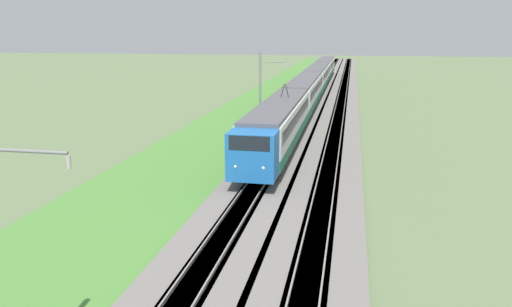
# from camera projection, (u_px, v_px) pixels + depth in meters

# --- Properties ---
(ballast_main) EXTENTS (240.00, 4.40, 0.30)m
(ballast_main) POSITION_uv_depth(u_px,v_px,m) (301.00, 116.00, 55.54)
(ballast_main) COLOR slate
(ballast_main) RESTS_ON ground
(ballast_adjacent) EXTENTS (240.00, 4.40, 0.30)m
(ballast_adjacent) POSITION_uv_depth(u_px,v_px,m) (339.00, 117.00, 54.79)
(ballast_adjacent) COLOR slate
(ballast_adjacent) RESTS_ON ground
(track_main) EXTENTS (240.00, 1.57, 0.45)m
(track_main) POSITION_uv_depth(u_px,v_px,m) (301.00, 115.00, 55.54)
(track_main) COLOR #4C4238
(track_main) RESTS_ON ground
(track_adjacent) EXTENTS (240.00, 1.57, 0.45)m
(track_adjacent) POSITION_uv_depth(u_px,v_px,m) (339.00, 117.00, 54.79)
(track_adjacent) COLOR #4C4238
(track_adjacent) RESTS_ON ground
(grass_verge) EXTENTS (240.00, 8.74, 0.12)m
(grass_verge) POSITION_uv_depth(u_px,v_px,m) (246.00, 115.00, 56.71)
(grass_verge) COLOR #4C8438
(grass_verge) RESTS_ON ground
(passenger_train) EXTENTS (87.20, 2.90, 5.08)m
(passenger_train) POSITION_uv_depth(u_px,v_px,m) (312.00, 82.00, 69.33)
(passenger_train) COLOR blue
(passenger_train) RESTS_ON ground
(catenary_mast_mid) EXTENTS (0.22, 2.56, 7.43)m
(catenary_mast_mid) POSITION_uv_depth(u_px,v_px,m) (261.00, 91.00, 46.63)
(catenary_mast_mid) COLOR slate
(catenary_mast_mid) RESTS_ON ground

